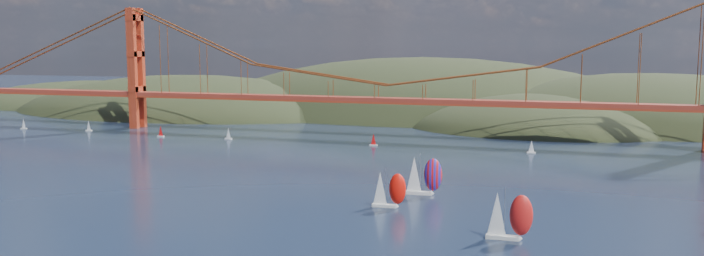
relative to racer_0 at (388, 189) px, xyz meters
name	(u,v)px	position (x,y,z in m)	size (l,w,h in m)	color
headlands	(516,141)	(14.45, 215.18, -16.91)	(725.00, 225.00, 96.00)	black
bridge	(384,60)	(-32.24, 116.89, 27.78)	(552.00, 12.00, 55.00)	maroon
racer_0	(388,189)	(0.00, 0.00, 0.00)	(8.21, 3.36, 9.42)	silver
racer_1	(508,215)	(29.57, -19.12, 0.50)	(9.10, 3.69, 10.48)	silver
racer_rwb	(423,175)	(5.04, 16.20, 0.68)	(9.54, 4.00, 10.87)	silver
distant_boat_0	(24,124)	(-197.47, 96.46, -2.04)	(3.00, 2.00, 4.70)	silver
distant_boat_1	(89,126)	(-164.09, 99.18, -2.04)	(3.00, 2.00, 4.70)	silver
distant_boat_2	(161,131)	(-122.39, 92.06, -2.04)	(3.00, 2.00, 4.70)	silver
distant_boat_3	(228,133)	(-91.79, 93.94, -2.04)	(3.00, 2.00, 4.70)	silver
distant_boat_8	(531,147)	(28.20, 93.95, -2.04)	(3.00, 2.00, 4.70)	silver
distant_boat_9	(373,140)	(-30.39, 94.54, -2.04)	(3.00, 2.00, 4.70)	silver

